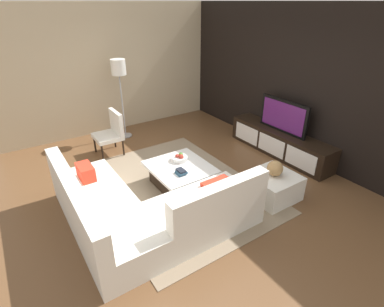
{
  "coord_description": "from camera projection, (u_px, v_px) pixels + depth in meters",
  "views": [
    {
      "loc": [
        3.54,
        -2.1,
        2.8
      ],
      "look_at": [
        -0.14,
        0.37,
        0.52
      ],
      "focal_mm": 27.85,
      "sensor_mm": 36.0,
      "label": 1
    }
  ],
  "objects": [
    {
      "name": "side_wall_left",
      "position": [
        111.0,
        70.0,
        6.76
      ],
      "size": [
        0.12,
        5.2,
        2.8
      ],
      "primitive_type": "cube",
      "color": "#C6B28E",
      "rests_on": "ground"
    },
    {
      "name": "area_rug",
      "position": [
        175.0,
        187.0,
        5.01
      ],
      "size": [
        3.27,
        2.4,
        0.01
      ],
      "primitive_type": "cube",
      "color": "gray",
      "rests_on": "ground"
    },
    {
      "name": "media_console",
      "position": [
        279.0,
        143.0,
        6.01
      ],
      "size": [
        2.3,
        0.49,
        0.5
      ],
      "color": "black",
      "rests_on": "ground"
    },
    {
      "name": "decorative_ball",
      "position": [
        275.0,
        168.0,
        4.54
      ],
      "size": [
        0.24,
        0.24,
        0.24
      ],
      "primitive_type": "sphere",
      "color": "#AD8451",
      "rests_on": "ottoman"
    },
    {
      "name": "feature_wall_back",
      "position": [
        299.0,
        84.0,
        5.63
      ],
      "size": [
        6.4,
        0.12,
        2.8
      ],
      "primitive_type": "cube",
      "color": "black",
      "rests_on": "ground"
    },
    {
      "name": "sectional_couch",
      "position": [
        141.0,
        210.0,
        4.0
      ],
      "size": [
        2.3,
        2.3,
        0.85
      ],
      "color": "white",
      "rests_on": "ground"
    },
    {
      "name": "accent_chair_near",
      "position": [
        112.0,
        130.0,
        5.95
      ],
      "size": [
        0.55,
        0.51,
        0.87
      ],
      "rotation": [
        0.0,
        0.0,
        -0.08
      ],
      "color": "black",
      "rests_on": "ground"
    },
    {
      "name": "book_stack",
      "position": [
        181.0,
        172.0,
        4.65
      ],
      "size": [
        0.18,
        0.15,
        0.07
      ],
      "color": "#2D516B",
      "rests_on": "coffee_table"
    },
    {
      "name": "television",
      "position": [
        283.0,
        116.0,
        5.75
      ],
      "size": [
        1.1,
        0.06,
        0.63
      ],
      "color": "black",
      "rests_on": "media_console"
    },
    {
      "name": "ground_plane",
      "position": [
        178.0,
        190.0,
        4.94
      ],
      "size": [
        14.0,
        14.0,
        0.0
      ],
      "primitive_type": "plane",
      "color": "brown"
    },
    {
      "name": "floor_lamp",
      "position": [
        119.0,
        73.0,
        6.25
      ],
      "size": [
        0.31,
        0.31,
        1.73
      ],
      "color": "#A5A5AA",
      "rests_on": "ground"
    },
    {
      "name": "coffee_table",
      "position": [
        180.0,
        175.0,
        4.97
      ],
      "size": [
        1.03,
        0.93,
        0.38
      ],
      "color": "black",
      "rests_on": "ground"
    },
    {
      "name": "fruit_bowl",
      "position": [
        180.0,
        158.0,
        5.05
      ],
      "size": [
        0.28,
        0.28,
        0.13
      ],
      "color": "silver",
      "rests_on": "coffee_table"
    },
    {
      "name": "ottoman",
      "position": [
        272.0,
        186.0,
        4.69
      ],
      "size": [
        0.7,
        0.7,
        0.4
      ],
      "primitive_type": "cube",
      "color": "white",
      "rests_on": "ground"
    }
  ]
}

